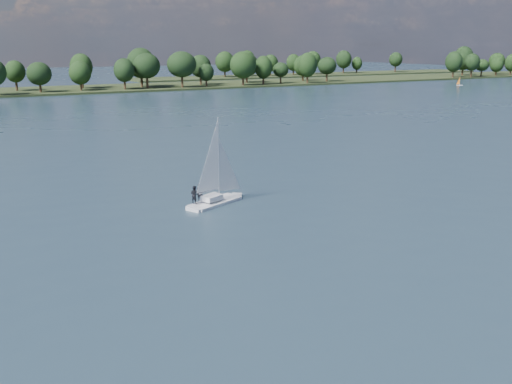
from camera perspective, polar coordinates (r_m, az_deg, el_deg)
ground at (r=118.49m, az=-13.16°, el=5.92°), size 700.00×700.00×0.00m
far_shore at (r=227.75m, az=-21.13°, el=9.30°), size 660.00×40.00×1.50m
far_shore_back at (r=333.95m, az=6.28°, el=11.53°), size 220.00×30.00×1.40m
sailboat at (r=61.81m, az=-4.22°, el=1.22°), size 7.73×4.95×9.90m
dinghy_orange at (r=263.55m, az=19.69°, el=10.21°), size 2.61×2.12×3.95m
treeline at (r=223.20m, az=-23.84°, el=11.05°), size 562.08×73.88×18.80m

